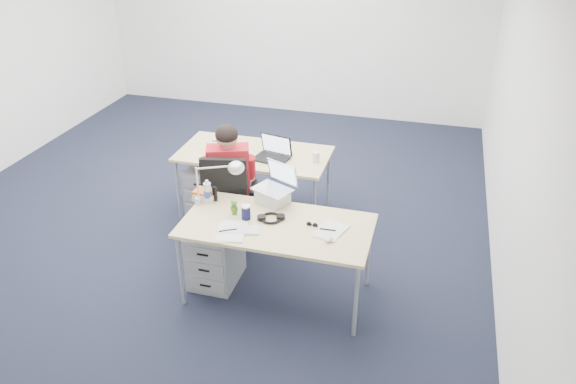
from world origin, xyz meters
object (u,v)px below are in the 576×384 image
at_px(seated_person, 230,181).
at_px(dark_laptop, 271,148).
at_px(book_stack, 205,195).
at_px(cordless_phone, 215,194).
at_px(sunglasses, 312,225).
at_px(desk_far, 254,157).
at_px(headphones, 271,217).
at_px(can_koozie, 246,212).
at_px(computer_mouse, 328,238).
at_px(far_cup, 316,157).
at_px(silver_laptop, 272,185).
at_px(water_bottle, 207,191).
at_px(office_chair, 230,219).
at_px(desk_lamp, 212,181).
at_px(wireless_keyboard, 241,230).
at_px(drawer_pedestal_near, 215,255).
at_px(bear_figurine, 234,207).
at_px(drawer_pedestal_far, 209,188).
at_px(desk_near, 277,229).

relative_size(seated_person, dark_laptop, 3.67).
distance_m(book_stack, cordless_phone, 0.11).
bearing_deg(sunglasses, desk_far, 131.12).
xyz_separation_m(headphones, can_koozie, (-0.21, -0.04, 0.04)).
xyz_separation_m(computer_mouse, can_koozie, (-0.74, 0.14, 0.05)).
height_order(headphones, cordless_phone, cordless_phone).
xyz_separation_m(book_stack, far_cup, (0.79, 1.03, 0.01)).
xyz_separation_m(silver_laptop, water_bottle, (-0.56, -0.15, -0.06)).
relative_size(computer_mouse, cordless_phone, 0.73).
bearing_deg(seated_person, silver_laptop, -57.76).
distance_m(desk_far, office_chair, 0.79).
distance_m(headphones, desk_lamp, 0.61).
xyz_separation_m(wireless_keyboard, sunglasses, (0.55, 0.23, 0.00)).
distance_m(drawer_pedestal_near, water_bottle, 0.59).
distance_m(desk_far, bear_figurine, 1.28).
distance_m(water_bottle, far_cup, 1.31).
distance_m(bear_figurine, desk_lamp, 0.30).
height_order(drawer_pedestal_far, water_bottle, water_bottle).
relative_size(wireless_keyboard, water_bottle, 1.45).
height_order(computer_mouse, sunglasses, computer_mouse).
bearing_deg(dark_laptop, desk_lamp, -89.39).
bearing_deg(wireless_keyboard, can_koozie, 83.44).
height_order(office_chair, bear_figurine, office_chair).
relative_size(desk_lamp, far_cup, 4.37).
height_order(headphones, far_cup, far_cup).
bearing_deg(bear_figurine, computer_mouse, -2.02).
relative_size(silver_laptop, book_stack, 1.80).
bearing_deg(bear_figurine, water_bottle, 166.45).
relative_size(wireless_keyboard, book_stack, 1.64).
relative_size(office_chair, water_bottle, 4.82).
bearing_deg(bear_figurine, can_koozie, -10.90).
bearing_deg(headphones, desk_far, 95.47).
distance_m(drawer_pedestal_near, computer_mouse, 1.18).
xyz_separation_m(wireless_keyboard, desk_lamp, (-0.37, 0.33, 0.23)).
xyz_separation_m(office_chair, computer_mouse, (1.15, -0.75, 0.45)).
height_order(office_chair, can_koozie, office_chair).
xyz_separation_m(drawer_pedestal_far, computer_mouse, (1.62, -1.35, 0.47)).
bearing_deg(headphones, sunglasses, -20.87).
bearing_deg(desk_near, desk_far, 116.06).
xyz_separation_m(desk_far, cordless_phone, (-0.00, -1.08, 0.12)).
height_order(drawer_pedestal_far, cordless_phone, cordless_phone).
height_order(drawer_pedestal_near, cordless_phone, cordless_phone).
distance_m(seated_person, water_bottle, 0.64).
bearing_deg(seated_person, drawer_pedestal_near, -100.42).
bearing_deg(sunglasses, headphones, -177.11).
distance_m(seated_person, drawer_pedestal_far, 0.70).
distance_m(desk_near, desk_lamp, 0.71).
relative_size(drawer_pedestal_near, silver_laptop, 1.58).
distance_m(seated_person, cordless_phone, 0.60).
bearing_deg(far_cup, book_stack, -127.52).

